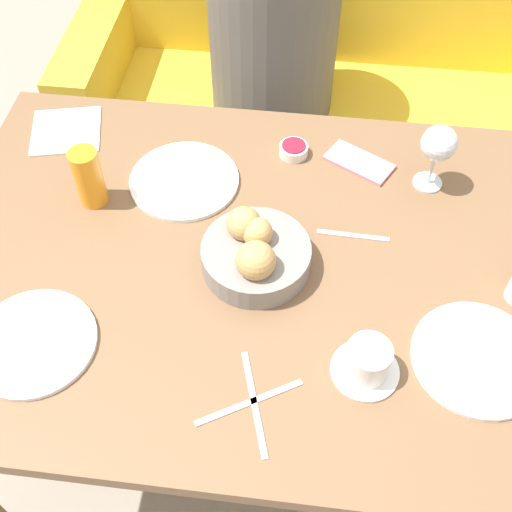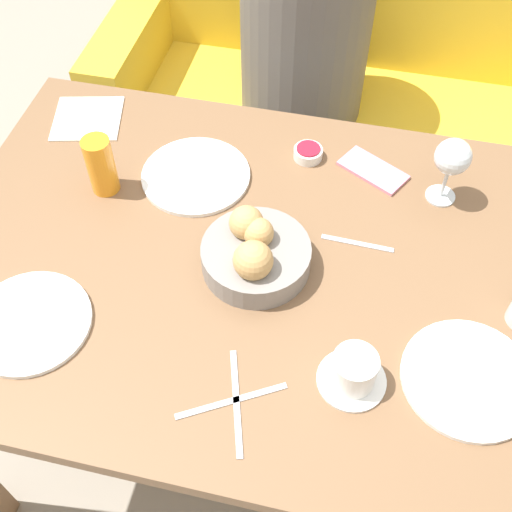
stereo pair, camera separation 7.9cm
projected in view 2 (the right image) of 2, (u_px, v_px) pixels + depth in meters
ground_plane at (265, 421)px, 1.88m from camera, size 10.00×10.00×0.00m
dining_table at (268, 292)px, 1.35m from camera, size 1.35×0.92×0.76m
couch at (353, 113)px, 2.24m from camera, size 1.63×0.70×0.89m
seated_person at (301, 92)px, 2.03m from camera, size 0.38×0.49×1.18m
bread_basket at (255, 253)px, 1.24m from camera, size 0.21×0.21×0.12m
plate_near_left at (30, 322)px, 1.18m from camera, size 0.23×0.23×0.01m
plate_near_right at (469, 379)px, 1.11m from camera, size 0.24×0.24×0.01m
plate_far_center at (196, 176)px, 1.42m from camera, size 0.24×0.24×0.01m
juice_glass at (101, 165)px, 1.35m from camera, size 0.06×0.06×0.14m
wine_glass at (452, 159)px, 1.30m from camera, size 0.08×0.08×0.16m
coffee_cup at (353, 372)px, 1.09m from camera, size 0.12×0.12×0.08m
jam_bowl_berry at (308, 153)px, 1.45m from camera, size 0.07×0.07×0.03m
fork_silver at (233, 401)px, 1.09m from camera, size 0.18×0.11×0.00m
knife_silver at (236, 402)px, 1.09m from camera, size 0.07×0.19×0.00m
spoon_coffee at (357, 243)px, 1.31m from camera, size 0.15×0.02×0.00m
napkin at (88, 118)px, 1.54m from camera, size 0.19×0.19×0.00m
cell_phone at (373, 170)px, 1.43m from camera, size 0.17×0.14×0.01m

